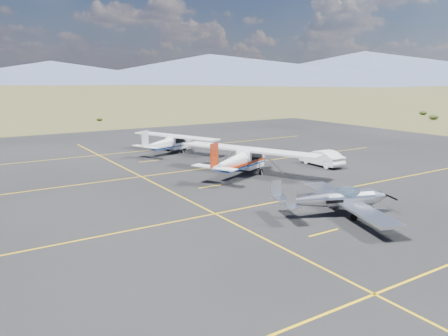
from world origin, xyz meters
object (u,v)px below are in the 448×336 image
object	(u,v)px
sedan	(322,158)
aircraft_cessna	(241,159)
aircraft_low_wing	(336,199)
aircraft_plain	(169,142)

from	to	relation	value
sedan	aircraft_cessna	bearing A→B (deg)	-3.25
aircraft_cessna	sedan	bearing A→B (deg)	-28.16
aircraft_low_wing	aircraft_plain	size ratio (longest dim) A/B	0.88
aircraft_plain	sedan	world-z (taller)	aircraft_plain
aircraft_plain	sedan	distance (m)	15.23
aircraft_plain	aircraft_low_wing	bearing A→B (deg)	-113.27
aircraft_low_wing	aircraft_cessna	size ratio (longest dim) A/B	0.77
aircraft_cessna	aircraft_plain	distance (m)	11.99
aircraft_cessna	aircraft_plain	size ratio (longest dim) A/B	1.14
aircraft_cessna	sedan	size ratio (longest dim) A/B	2.73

